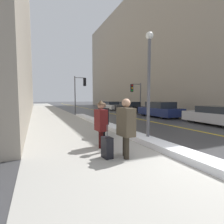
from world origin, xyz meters
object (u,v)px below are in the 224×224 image
(pedestrian_nearside, at_px, (101,122))
(rolling_suitcase, at_px, (107,148))
(pedestrian_with_shoulder_bag, at_px, (103,118))
(lamp_post, at_px, (149,76))
(traffic_light_far, at_px, (135,91))
(parked_car_black, at_px, (129,107))
(parked_car_white, at_px, (111,106))
(parked_car_silver, at_px, (217,116))
(traffic_light_near, at_px, (81,87))
(pedestrian_in_glasses, at_px, (126,125))
(parked_car_navy, at_px, (160,110))

(pedestrian_nearside, bearing_deg, rolling_suitcase, -15.63)
(pedestrian_nearside, xyz_separation_m, pedestrian_with_shoulder_bag, (0.66, 1.49, -0.06))
(lamp_post, xyz_separation_m, traffic_light_far, (6.69, 12.01, -0.04))
(pedestrian_nearside, xyz_separation_m, parked_car_black, (8.41, 12.98, -0.30))
(rolling_suitcase, bearing_deg, parked_car_white, 151.85)
(parked_car_silver, bearing_deg, rolling_suitcase, 111.64)
(traffic_light_near, xyz_separation_m, parked_car_black, (5.70, -0.93, -2.37))
(traffic_light_near, xyz_separation_m, pedestrian_in_glasses, (-2.42, -15.16, -2.03))
(parked_car_white, bearing_deg, rolling_suitcase, 157.05)
(traffic_light_far, xyz_separation_m, pedestrian_nearside, (-8.63, -12.03, -1.60))
(traffic_light_far, distance_m, parked_car_white, 6.50)
(pedestrian_nearside, height_order, rolling_suitcase, pedestrian_nearside)
(traffic_light_near, bearing_deg, rolling_suitcase, -98.02)
(traffic_light_near, height_order, parked_car_silver, traffic_light_near)
(pedestrian_in_glasses, relative_size, parked_car_white, 0.35)
(pedestrian_in_glasses, distance_m, pedestrian_with_shoulder_bag, 2.78)
(pedestrian_in_glasses, bearing_deg, pedestrian_with_shoulder_bag, 167.90)
(lamp_post, xyz_separation_m, parked_car_navy, (6.28, 7.08, -1.89))
(traffic_light_far, relative_size, pedestrian_with_shoulder_bag, 2.32)
(lamp_post, relative_size, parked_car_black, 0.94)
(parked_car_navy, xyz_separation_m, rolling_suitcase, (-8.44, -8.19, -0.34))
(traffic_light_far, bearing_deg, traffic_light_near, -9.01)
(traffic_light_near, distance_m, pedestrian_in_glasses, 15.49)
(pedestrian_in_glasses, height_order, pedestrian_nearside, pedestrian_in_glasses)
(parked_car_black, bearing_deg, pedestrian_in_glasses, 147.53)
(traffic_light_near, xyz_separation_m, traffic_light_far, (5.92, -1.87, -0.48))
(pedestrian_with_shoulder_bag, relative_size, parked_car_silver, 0.35)
(pedestrian_with_shoulder_bag, relative_size, rolling_suitcase, 1.57)
(lamp_post, height_order, rolling_suitcase, lamp_post)
(traffic_light_far, height_order, rolling_suitcase, traffic_light_far)
(traffic_light_far, height_order, parked_car_silver, traffic_light_far)
(traffic_light_far, xyz_separation_m, parked_car_silver, (-0.16, -10.22, -1.91))
(parked_car_black, relative_size, parked_car_white, 0.91)
(lamp_post, height_order, pedestrian_with_shoulder_bag, lamp_post)
(parked_car_navy, bearing_deg, parked_car_black, 0.12)
(lamp_post, xyz_separation_m, pedestrian_nearside, (-1.94, -0.02, -1.64))
(traffic_light_near, height_order, pedestrian_nearside, traffic_light_near)
(parked_car_black, bearing_deg, parked_car_white, -1.58)
(pedestrian_in_glasses, xyz_separation_m, pedestrian_nearside, (-0.28, 1.26, -0.04))
(parked_car_silver, relative_size, parked_car_white, 0.87)
(parked_car_silver, bearing_deg, pedestrian_with_shoulder_bag, 95.49)
(parked_car_navy, distance_m, rolling_suitcase, 11.76)
(pedestrian_in_glasses, height_order, parked_car_navy, pedestrian_in_glasses)
(pedestrian_nearside, relative_size, rolling_suitcase, 1.71)
(parked_car_black, bearing_deg, traffic_light_far, -169.73)
(lamp_post, bearing_deg, parked_car_navy, 48.40)
(parked_car_navy, xyz_separation_m, parked_car_white, (0.08, 11.14, -0.07))
(traffic_light_far, height_order, pedestrian_in_glasses, traffic_light_far)
(pedestrian_nearside, height_order, parked_car_black, pedestrian_nearside)
(pedestrian_in_glasses, xyz_separation_m, parked_car_white, (8.02, 19.49, -0.36))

